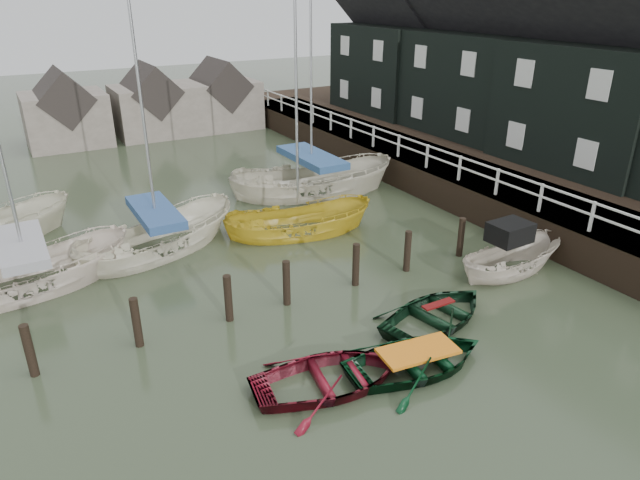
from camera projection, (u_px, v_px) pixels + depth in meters
ground at (379, 343)px, 14.99m from camera, size 120.00×120.00×0.00m
pier at (422, 169)px, 26.93m from camera, size 3.04×32.00×2.70m
land_strip at (504, 166)px, 29.71m from camera, size 14.00×38.00×1.50m
quay_houses at (542, 55)px, 26.33m from camera, size 6.52×28.14×10.01m
mooring_pilings at (289, 288)px, 16.66m from camera, size 13.72×0.22×1.80m
far_sheds at (149, 105)px, 35.25m from camera, size 14.00×4.08×4.39m
rowboat_red at (331, 386)px, 13.37m from camera, size 4.16×3.28×0.78m
rowboat_green at (417, 368)px, 13.99m from camera, size 3.98×3.06×0.76m
rowboat_dkgreen at (437, 322)px, 15.93m from camera, size 4.16×3.32×0.77m
motorboat at (509, 268)px, 18.72m from camera, size 4.14×1.67×2.45m
sailboat_a at (32, 287)px, 17.65m from camera, size 6.52×3.16×11.14m
sailboat_b at (160, 249)px, 20.21m from camera, size 6.73×4.26×11.28m
sailboat_c at (299, 232)px, 21.71m from camera, size 6.01×3.48×10.61m
sailboat_d at (312, 192)px, 25.78m from camera, size 7.89×4.68×11.55m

